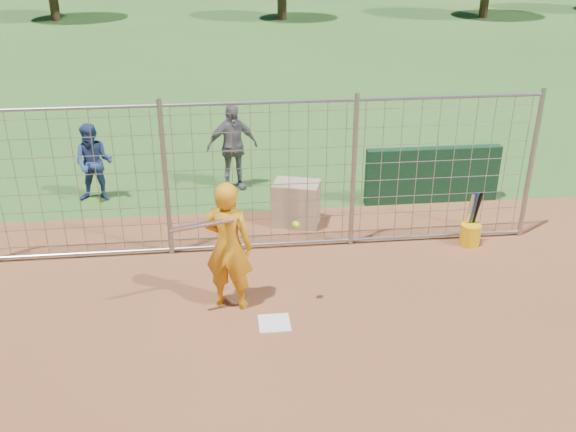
{
  "coord_description": "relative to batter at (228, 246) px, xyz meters",
  "views": [
    {
      "loc": [
        -0.62,
        -7.49,
        5.07
      ],
      "look_at": [
        0.3,
        0.8,
        1.15
      ],
      "focal_mm": 40.0,
      "sensor_mm": 36.0,
      "label": 1
    }
  ],
  "objects": [
    {
      "name": "bystander_b",
      "position": [
        0.19,
        4.36,
        -0.06
      ],
      "size": [
        1.12,
        0.68,
        1.78
      ],
      "primitive_type": "imported",
      "rotation": [
        0.0,
        0.0,
        0.26
      ],
      "color": "slate",
      "rests_on": "ground"
    },
    {
      "name": "bystander_a",
      "position": [
        -2.47,
        4.04,
        -0.18
      ],
      "size": [
        0.81,
        0.66,
        1.54
      ],
      "primitive_type": "imported",
      "rotation": [
        0.0,
        0.0,
        -0.11
      ],
      "color": "navy",
      "rests_on": "ground"
    },
    {
      "name": "equipment_in_play",
      "position": [
        -0.03,
        -0.24,
        0.44
      ],
      "size": [
        1.71,
        0.31,
        0.17
      ],
      "color": "silver",
      "rests_on": "ground"
    },
    {
      "name": "home_plate",
      "position": [
        0.58,
        -0.55,
        -0.94
      ],
      "size": [
        0.43,
        0.43,
        0.02
      ],
      "primitive_type": "cube",
      "color": "silver",
      "rests_on": "ground"
    },
    {
      "name": "dugout_wall",
      "position": [
        3.98,
        3.25,
        -0.4
      ],
      "size": [
        2.6,
        0.2,
        1.1
      ],
      "primitive_type": "cube",
      "color": "#11381E",
      "rests_on": "ground"
    },
    {
      "name": "equipment_bin",
      "position": [
        1.26,
        2.55,
        -0.55
      ],
      "size": [
        0.93,
        0.76,
        0.8
      ],
      "primitive_type": "cube",
      "rotation": [
        0.0,
        0.0,
        -0.3
      ],
      "color": "tan",
      "rests_on": "ground"
    },
    {
      "name": "backstop_fence",
      "position": [
        0.58,
        1.65,
        0.31
      ],
      "size": [
        9.08,
        0.08,
        2.6
      ],
      "color": "gray",
      "rests_on": "ground"
    },
    {
      "name": "bucket_with_bats",
      "position": [
        4.07,
        1.41,
        -0.7
      ],
      "size": [
        0.34,
        0.35,
        0.97
      ],
      "color": "#F0B10C",
      "rests_on": "ground"
    },
    {
      "name": "batter",
      "position": [
        0.0,
        0.0,
        0.0
      ],
      "size": [
        0.81,
        0.67,
        1.9
      ],
      "primitive_type": "imported",
      "rotation": [
        0.0,
        0.0,
        2.79
      ],
      "color": "orange",
      "rests_on": "ground"
    },
    {
      "name": "ground",
      "position": [
        0.58,
        -0.35,
        -0.95
      ],
      "size": [
        100.0,
        100.0,
        0.0
      ],
      "primitive_type": "plane",
      "color": "#2D591E",
      "rests_on": "ground"
    }
  ]
}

